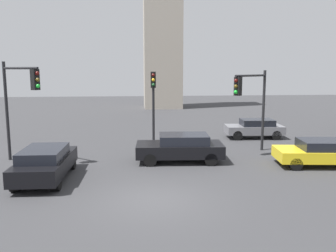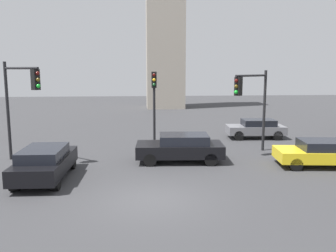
{
  "view_description": "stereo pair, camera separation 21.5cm",
  "coord_description": "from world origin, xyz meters",
  "px_view_note": "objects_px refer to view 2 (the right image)",
  "views": [
    {
      "loc": [
        -0.69,
        -12.84,
        4.85
      ],
      "look_at": [
        1.06,
        5.32,
        1.95
      ],
      "focal_mm": 38.35,
      "sensor_mm": 36.0,
      "label": 1
    },
    {
      "loc": [
        -0.48,
        -12.86,
        4.85
      ],
      "look_at": [
        1.06,
        5.32,
        1.95
      ],
      "focal_mm": 38.35,
      "sensor_mm": 36.0,
      "label": 2
    }
  ],
  "objects_px": {
    "traffic_light_3": "(21,93)",
    "car_1": "(322,152)",
    "traffic_light_1": "(154,94)",
    "traffic_light_2": "(252,96)",
    "car_2": "(256,128)",
    "car_3": "(181,147)",
    "car_5": "(45,162)"
  },
  "relations": [
    {
      "from": "traffic_light_2",
      "to": "traffic_light_3",
      "type": "distance_m",
      "value": 12.35
    },
    {
      "from": "traffic_light_3",
      "to": "car_2",
      "type": "distance_m",
      "value": 15.58
    },
    {
      "from": "traffic_light_2",
      "to": "car_1",
      "type": "distance_m",
      "value": 4.8
    },
    {
      "from": "car_2",
      "to": "car_3",
      "type": "distance_m",
      "value": 8.56
    },
    {
      "from": "traffic_light_1",
      "to": "car_5",
      "type": "xyz_separation_m",
      "value": [
        -5.16,
        -6.77,
        -2.51
      ]
    },
    {
      "from": "traffic_light_3",
      "to": "car_5",
      "type": "relative_size",
      "value": 1.12
    },
    {
      "from": "car_1",
      "to": "car_2",
      "type": "bearing_deg",
      "value": -76.95
    },
    {
      "from": "traffic_light_2",
      "to": "car_5",
      "type": "bearing_deg",
      "value": -19.27
    },
    {
      "from": "traffic_light_1",
      "to": "traffic_light_2",
      "type": "distance_m",
      "value": 6.08
    },
    {
      "from": "traffic_light_1",
      "to": "car_2",
      "type": "relative_size",
      "value": 1.15
    },
    {
      "from": "traffic_light_1",
      "to": "traffic_light_3",
      "type": "distance_m",
      "value": 7.92
    },
    {
      "from": "car_3",
      "to": "car_5",
      "type": "distance_m",
      "value": 6.85
    },
    {
      "from": "traffic_light_2",
      "to": "car_3",
      "type": "bearing_deg",
      "value": -21.83
    },
    {
      "from": "traffic_light_3",
      "to": "car_3",
      "type": "relative_size",
      "value": 1.13
    },
    {
      "from": "traffic_light_2",
      "to": "car_2",
      "type": "relative_size",
      "value": 1.17
    },
    {
      "from": "traffic_light_2",
      "to": "car_5",
      "type": "height_order",
      "value": "traffic_light_2"
    },
    {
      "from": "traffic_light_1",
      "to": "car_5",
      "type": "bearing_deg",
      "value": -34.99
    },
    {
      "from": "car_1",
      "to": "car_5",
      "type": "xyz_separation_m",
      "value": [
        -13.33,
        -1.06,
        0.07
      ]
    },
    {
      "from": "car_2",
      "to": "car_3",
      "type": "xyz_separation_m",
      "value": [
        -6.1,
        -6.01,
        0.05
      ]
    },
    {
      "from": "traffic_light_2",
      "to": "car_3",
      "type": "xyz_separation_m",
      "value": [
        -4.16,
        -1.34,
        -2.6
      ]
    },
    {
      "from": "car_2",
      "to": "car_3",
      "type": "bearing_deg",
      "value": 47.88
    },
    {
      "from": "traffic_light_2",
      "to": "car_1",
      "type": "bearing_deg",
      "value": 95.02
    },
    {
      "from": "traffic_light_1",
      "to": "car_5",
      "type": "height_order",
      "value": "traffic_light_1"
    },
    {
      "from": "traffic_light_3",
      "to": "car_1",
      "type": "xyz_separation_m",
      "value": [
        15.12,
        -1.94,
        -2.95
      ]
    },
    {
      "from": "car_1",
      "to": "car_2",
      "type": "distance_m",
      "value": 7.56
    },
    {
      "from": "traffic_light_1",
      "to": "car_1",
      "type": "distance_m",
      "value": 10.29
    },
    {
      "from": "traffic_light_1",
      "to": "car_1",
      "type": "relative_size",
      "value": 1.03
    },
    {
      "from": "traffic_light_1",
      "to": "car_3",
      "type": "height_order",
      "value": "traffic_light_1"
    },
    {
      "from": "car_2",
      "to": "car_5",
      "type": "relative_size",
      "value": 0.87
    },
    {
      "from": "car_1",
      "to": "car_2",
      "type": "height_order",
      "value": "car_2"
    },
    {
      "from": "car_1",
      "to": "car_5",
      "type": "bearing_deg",
      "value": 11.01
    },
    {
      "from": "traffic_light_2",
      "to": "car_1",
      "type": "relative_size",
      "value": 1.05
    }
  ]
}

